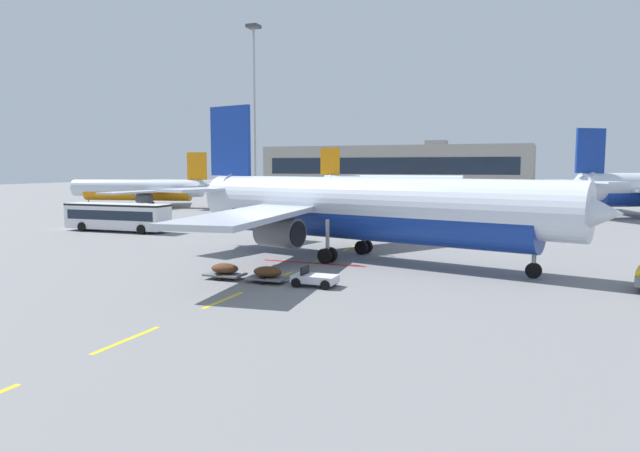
% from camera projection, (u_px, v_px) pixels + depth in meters
% --- Properties ---
extents(ground, '(400.00, 400.00, 0.00)m').
position_uv_depth(ground, '(623.00, 247.00, 50.16)').
color(ground, slate).
extents(apron_paint_markings, '(8.00, 97.50, 0.01)m').
position_uv_depth(apron_paint_markings, '(378.00, 237.00, 57.30)').
color(apron_paint_markings, yellow).
rests_on(apron_paint_markings, ground).
extents(airliner_foreground, '(34.54, 33.74, 12.20)m').
position_uv_depth(airliner_foreground, '(363.00, 208.00, 42.73)').
color(airliner_foreground, silver).
rests_on(airliner_foreground, ground).
extents(airliner_mid_left, '(30.01, 29.83, 10.52)m').
position_uv_depth(airliner_mid_left, '(389.00, 185.00, 107.10)').
color(airliner_mid_left, silver).
rests_on(airliner_mid_left, ground).
extents(airliner_far_right, '(26.31, 25.68, 9.30)m').
position_uv_depth(airliner_far_right, '(140.00, 190.00, 97.62)').
color(airliner_far_right, silver).
rests_on(airliner_far_right, ground).
extents(apron_shuttle_bus, '(12.10, 3.29, 3.00)m').
position_uv_depth(apron_shuttle_bus, '(117.00, 215.00, 61.64)').
color(apron_shuttle_bus, silver).
rests_on(apron_shuttle_bus, ground).
extents(baggage_train, '(8.60, 1.59, 1.14)m').
position_uv_depth(baggage_train, '(268.00, 274.00, 34.72)').
color(baggage_train, silver).
rests_on(baggage_train, ground).
extents(apron_light_mast_near, '(1.80, 1.80, 28.10)m').
position_uv_depth(apron_light_mast_near, '(254.00, 98.00, 86.82)').
color(apron_light_mast_near, slate).
rests_on(apron_light_mast_near, ground).
extents(terminal_satellite, '(77.17, 25.11, 14.43)m').
position_uv_depth(terminal_satellite, '(397.00, 168.00, 171.51)').
color(terminal_satellite, '#9E998E').
rests_on(terminal_satellite, ground).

